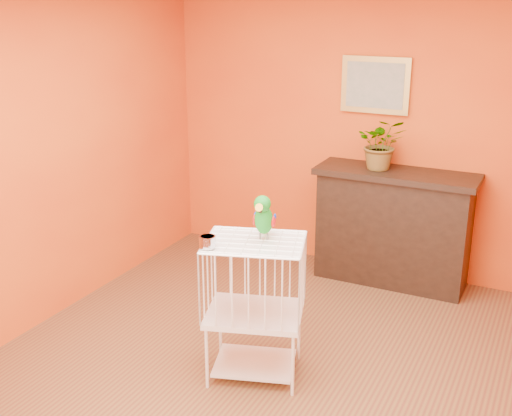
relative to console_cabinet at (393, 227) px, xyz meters
The scene contains 8 objects.
ground 2.09m from the console_cabinet, 98.43° to the right, with size 4.50×4.50×0.00m, color brown.
room_shell 2.29m from the console_cabinet, 98.43° to the right, with size 4.50×4.50×4.50m.
console_cabinet is the anchor object (origin of this frame).
potted_plant 0.72m from the console_cabinet, behind, with size 0.41×0.46×0.36m, color #26722D.
framed_picture 1.28m from the console_cabinet, 144.51° to the left, with size 0.62×0.04×0.50m.
birdcage 1.97m from the console_cabinet, 102.69° to the right, with size 0.76×0.66×0.98m.
feed_cup 2.30m from the console_cabinet, 106.82° to the right, with size 0.11×0.11×0.07m, color silver.
parrot 2.00m from the console_cabinet, 101.98° to the right, with size 0.16×0.28×0.31m.
Camera 1 is at (1.60, -3.39, 2.52)m, focal length 45.00 mm.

